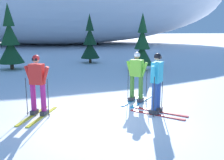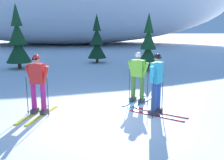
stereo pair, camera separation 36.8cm
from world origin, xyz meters
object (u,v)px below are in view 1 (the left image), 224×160
pine_tree_far_right (142,47)px  skier_cyan_jacket (157,83)px  pine_tree_center_left (10,42)px  skier_red_jacket (37,85)px  skier_lime_jacket (137,76)px  pine_tree_center_right (90,43)px

pine_tree_far_right → skier_cyan_jacket: bearing=-99.9°
pine_tree_center_left → pine_tree_far_right: (7.46, -1.18, -0.23)m
skier_red_jacket → skier_lime_jacket: bearing=17.6°
skier_cyan_jacket → pine_tree_center_left: 10.50m
skier_cyan_jacket → pine_tree_far_right: (1.27, 7.28, 0.41)m
pine_tree_center_right → pine_tree_far_right: 4.29m
pine_tree_center_left → pine_tree_center_right: bearing=23.9°
skier_red_jacket → skier_lime_jacket: 3.26m
skier_red_jacket → pine_tree_center_right: 10.46m
skier_lime_jacket → pine_tree_far_right: size_ratio=0.53×
pine_tree_center_right → skier_cyan_jacket: bearing=-81.6°
skier_red_jacket → pine_tree_center_left: 8.69m
skier_red_jacket → pine_tree_center_left: bearing=108.4°
pine_tree_center_left → pine_tree_far_right: 7.56m
pine_tree_center_right → pine_tree_far_right: pine_tree_center_right is taller
skier_cyan_jacket → pine_tree_center_right: size_ratio=0.55×
skier_red_jacket → skier_lime_jacket: size_ratio=1.04×
pine_tree_far_right → skier_lime_jacket: bearing=-104.9°
skier_lime_jacket → skier_cyan_jacket: bearing=-74.3°
pine_tree_far_right → pine_tree_center_left: bearing=171.0°
skier_cyan_jacket → skier_lime_jacket: size_ratio=1.05×
pine_tree_center_right → skier_red_jacket: bearing=-100.5°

